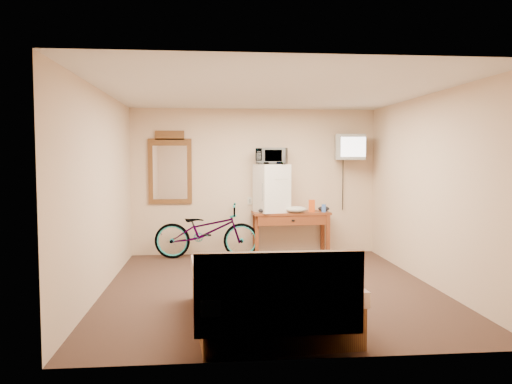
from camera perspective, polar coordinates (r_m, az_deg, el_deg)
room at (r=6.34m, az=1.67°, el=0.16°), size 4.60×4.64×2.50m
desk at (r=8.46m, az=4.03°, el=-3.14°), size 1.32×0.56×0.75m
mini_fridge at (r=8.39m, az=1.80°, el=0.44°), size 0.62×0.61×0.81m
microwave at (r=8.38m, az=1.81°, el=4.13°), size 0.57×0.46×0.27m
snack_bag at (r=8.46m, az=6.40°, el=-1.59°), size 0.12×0.08×0.21m
blue_cup at (r=8.49m, az=7.76°, el=-1.84°), size 0.07×0.07×0.13m
cloth_cream at (r=8.34m, az=4.61°, el=-2.00°), size 0.36×0.27×0.11m
cloth_dark_a at (r=8.24m, az=1.09°, el=-2.14°), size 0.23×0.18×0.09m
cloth_dark_b at (r=8.61m, az=7.74°, el=-1.90°), size 0.19×0.16×0.09m
crt_television at (r=8.63m, az=10.66°, el=5.05°), size 0.56×0.62×0.43m
wall_mirror at (r=8.58m, az=-9.79°, el=2.66°), size 0.73×0.04×1.23m
bicycle at (r=8.32m, az=-5.65°, el=-4.46°), size 1.77×0.73×0.91m
bed at (r=5.12m, az=1.28°, el=-11.62°), size 1.59×2.03×0.90m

